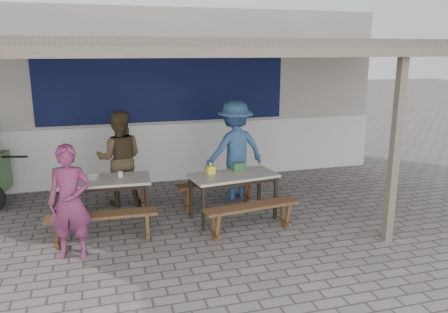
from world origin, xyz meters
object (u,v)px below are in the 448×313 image
at_px(bench_left_street, 103,221).
at_px(condiment_bowl, 93,177).
at_px(patron_wall_side, 120,158).
at_px(table_left, 103,184).
at_px(patron_street_side, 70,202).
at_px(bench_right_street, 252,212).
at_px(bench_right_wall, 218,188).
at_px(bench_left_wall, 105,191).
at_px(table_right, 233,179).
at_px(donation_box, 238,166).
at_px(tissue_box, 211,170).
at_px(condiment_jar, 120,174).
at_px(patron_right_table, 235,150).

xyz_separation_m(bench_left_street, condiment_bowl, (-0.10, 0.77, 0.43)).
height_order(patron_wall_side, condiment_bowl, patron_wall_side).
xyz_separation_m(table_left, patron_street_side, (-0.42, -0.98, 0.09)).
xyz_separation_m(bench_right_street, bench_right_wall, (-0.17, 1.28, 0.00)).
height_order(bench_right_street, bench_right_wall, same).
bearing_deg(bench_left_street, bench_left_wall, 90.00).
relative_size(table_right, condiment_bowl, 7.68).
xyz_separation_m(bench_left_wall, patron_street_side, (-0.46, -1.67, 0.42)).
bearing_deg(table_right, bench_right_street, -90.00).
xyz_separation_m(donation_box, condiment_bowl, (-2.30, 0.18, -0.04)).
bearing_deg(tissue_box, condiment_bowl, 172.84).
bearing_deg(bench_right_street, tissue_box, 110.13).
relative_size(table_left, condiment_jar, 16.90).
distance_m(patron_street_side, patron_right_table, 3.26).
distance_m(bench_right_street, patron_wall_side, 2.63).
bearing_deg(tissue_box, bench_left_street, -162.44).
height_order(table_right, patron_street_side, patron_street_side).
bearing_deg(bench_right_wall, table_left, -177.49).
relative_size(bench_left_wall, bench_right_street, 1.04).
xyz_separation_m(bench_right_street, patron_right_table, (0.27, 1.66, 0.57)).
relative_size(bench_left_street, bench_right_wall, 1.04).
bearing_deg(patron_wall_side, bench_left_wall, 49.16).
xyz_separation_m(bench_left_street, patron_street_side, (-0.39, -0.28, 0.42)).
distance_m(bench_right_wall, condiment_jar, 1.73).
distance_m(bench_right_wall, patron_right_table, 0.81).
height_order(bench_left_wall, condiment_jar, condiment_jar).
relative_size(patron_wall_side, patron_right_table, 0.92).
distance_m(bench_right_street, patron_street_side, 2.55).
xyz_separation_m(bench_right_wall, patron_street_side, (-2.35, -1.31, 0.42)).
relative_size(bench_right_wall, condiment_bowl, 7.93).
distance_m(bench_right_wall, patron_wall_side, 1.78).
bearing_deg(patron_right_table, table_right, 59.27).
height_order(bench_left_street, condiment_jar, condiment_jar).
height_order(bench_left_wall, bench_right_wall, same).
bearing_deg(table_right, patron_street_side, -172.00).
height_order(table_left, condiment_jar, condiment_jar).
distance_m(tissue_box, condiment_bowl, 1.83).
xyz_separation_m(table_right, patron_wall_side, (-1.69, 1.24, 0.16)).
bearing_deg(bench_right_street, condiment_bowl, 147.90).
height_order(table_right, patron_right_table, patron_right_table).
relative_size(condiment_jar, condiment_bowl, 0.46).
xyz_separation_m(bench_left_wall, table_right, (1.97, -1.00, 0.33)).
height_order(bench_right_wall, tissue_box, tissue_box).
height_order(patron_street_side, patron_right_table, patron_right_table).
height_order(table_left, donation_box, donation_box).
bearing_deg(condiment_bowl, condiment_jar, -2.44).
xyz_separation_m(bench_left_wall, bench_right_street, (2.05, -1.64, -0.00)).
bearing_deg(patron_street_side, donation_box, 30.37).
bearing_deg(bench_left_wall, patron_right_table, 3.69).
bearing_deg(bench_left_street, table_left, 90.00).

